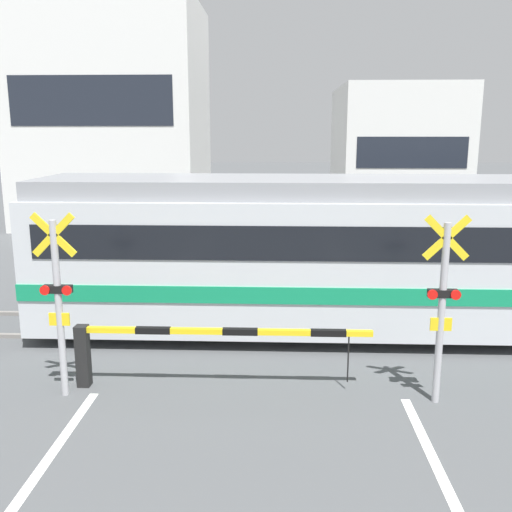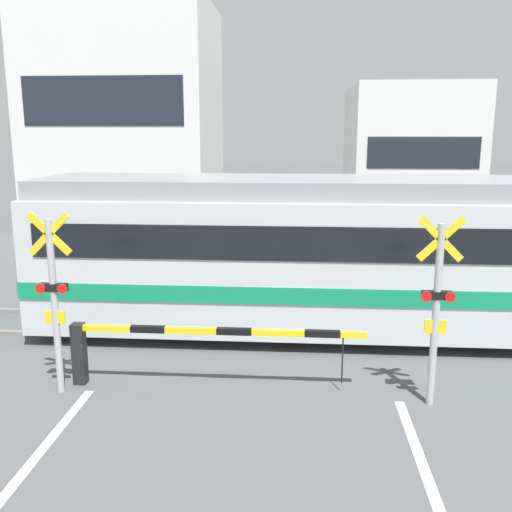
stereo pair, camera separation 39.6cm
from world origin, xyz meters
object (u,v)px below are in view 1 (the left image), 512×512
object	(u,v)px
commuter_train	(474,252)
pedestrian	(271,235)
crossing_barrier_far	(311,261)
crossing_barrier_near	(168,342)
crossing_signal_right	(442,302)
crossing_signal_left	(58,297)

from	to	relation	value
commuter_train	pedestrian	world-z (taller)	commuter_train
commuter_train	crossing_barrier_far	world-z (taller)	commuter_train
crossing_barrier_near	crossing_barrier_far	xyz separation A→B (m)	(2.62, 5.97, 0.00)
crossing_barrier_near	crossing_signal_right	world-z (taller)	crossing_signal_right
crossing_signal_left	crossing_signal_right	size ratio (longest dim) A/B	1.00
crossing_barrier_near	pedestrian	world-z (taller)	pedestrian
crossing_barrier_far	crossing_signal_left	size ratio (longest dim) A/B	1.63
commuter_train	crossing_signal_right	bearing A→B (deg)	-115.22
crossing_barrier_near	crossing_signal_left	bearing A→B (deg)	-168.10
commuter_train	crossing_barrier_near	xyz separation A→B (m)	(-5.72, -2.86, -0.93)
commuter_train	crossing_barrier_near	bearing A→B (deg)	-153.45
crossing_barrier_far	pedestrian	bearing A→B (deg)	112.11
commuter_train	crossing_signal_right	distance (m)	3.54
crossing_barrier_far	pedestrian	size ratio (longest dim) A/B	2.82
commuter_train	crossing_signal_right	size ratio (longest dim) A/B	6.08
crossing_signal_right	pedestrian	bearing A→B (deg)	106.66
commuter_train	crossing_signal_right	world-z (taller)	commuter_train
crossing_signal_right	pedestrian	xyz separation A→B (m)	(-2.69, 9.00, -0.63)
crossing_barrier_near	crossing_barrier_far	size ratio (longest dim) A/B	1.00
crossing_signal_left	crossing_signal_right	xyz separation A→B (m)	(5.82, 0.00, 0.00)
commuter_train	crossing_barrier_far	distance (m)	4.49
crossing_signal_right	pedestrian	size ratio (longest dim) A/B	1.73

